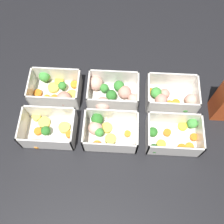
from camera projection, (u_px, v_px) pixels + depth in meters
ground_plane at (112, 115)px, 0.89m from camera, size 4.00×4.00×0.00m
container_near_left at (171, 97)px, 0.89m from camera, size 0.18×0.12×0.08m
container_near_center at (111, 93)px, 0.90m from camera, size 0.18×0.14×0.08m
container_near_right at (57, 90)px, 0.91m from camera, size 0.17×0.13×0.08m
container_far_left at (173, 135)px, 0.84m from camera, size 0.17×0.12×0.08m
container_far_center at (105, 130)px, 0.84m from camera, size 0.17×0.12×0.08m
container_far_right at (49, 129)px, 0.85m from camera, size 0.17×0.13×0.08m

